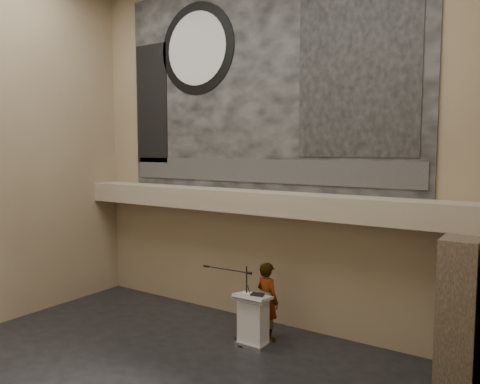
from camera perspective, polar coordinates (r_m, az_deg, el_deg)
The scene contains 17 objects.
wall_back at distance 11.18m, azimuth 2.28°, elevation 5.68°, with size 10.00×0.02×8.50m, color #866F55.
wall_right at distance 5.61m, azimuth 25.33°, elevation 5.53°, with size 0.02×8.00×8.50m, color #866F55.
soffit at distance 10.91m, azimuth 1.16°, elevation -1.14°, with size 10.00×0.80×0.50m, color gray.
sprinkler_left at distance 11.84m, azimuth -5.52°, elevation -2.02°, with size 0.04×0.04×0.06m, color #B2893D.
sprinkler_right at distance 10.02m, azimuth 10.22°, elevation -3.42°, with size 0.04×0.04×0.06m, color #B2893D.
banner at distance 11.26m, azimuth 2.23°, elevation 13.08°, with size 8.00×0.05×5.00m, color black.
banner_text_strip at distance 11.14m, azimuth 2.08°, elevation 2.60°, with size 7.76×0.02×0.55m, color #2F2F2F.
banner_clock_rim at distance 12.42m, azimuth -5.28°, elevation 17.01°, with size 2.30×2.30×0.02m, color black.
banner_clock_face at distance 12.41m, azimuth -5.34°, elevation 17.02°, with size 1.84×1.84×0.02m, color silver.
banner_building_print at distance 10.21m, azimuth 14.06°, elevation 14.30°, with size 2.60×0.02×3.60m, color black.
banner_brick_print at distance 13.28m, azimuth -10.70°, elevation 10.51°, with size 1.10×0.02×3.20m, color black.
stone_pier at distance 9.22m, azimuth 25.33°, elevation -13.07°, with size 0.60×1.40×2.70m, color #3D3126.
lectern at distance 10.29m, azimuth 1.61°, elevation -15.31°, with size 0.73×0.53×1.14m.
binder at distance 10.06m, azimuth 2.12°, elevation -12.40°, with size 0.27×0.21×0.04m, color black.
papers at distance 10.15m, azimuth 0.85°, elevation -12.33°, with size 0.22×0.31×0.01m, color white.
speaker_person at distance 10.51m, azimuth 3.35°, elevation -13.11°, with size 0.63×0.41×1.71m, color white.
mic_stand at distance 10.51m, azimuth 0.63°, elevation -16.65°, with size 1.37×0.52×1.69m.
Camera 1 is at (5.82, -5.55, 4.18)m, focal length 35.00 mm.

